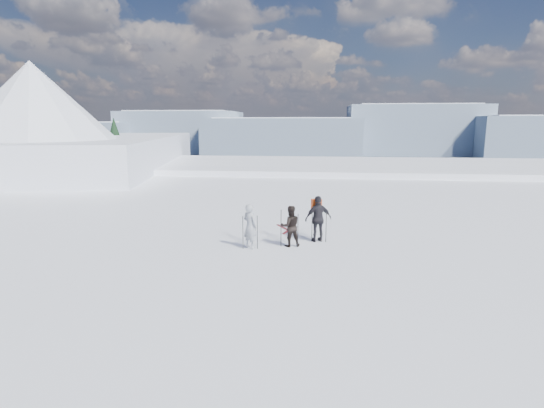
{
  "coord_description": "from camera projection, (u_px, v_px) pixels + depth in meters",
  "views": [
    {
      "loc": [
        -0.87,
        -12.22,
        4.48
      ],
      "look_at": [
        -2.58,
        3.0,
        1.51
      ],
      "focal_mm": 28.0,
      "sensor_mm": 36.0,
      "label": 1
    }
  ],
  "objects": [
    {
      "name": "skier_grey",
      "position": [
        250.0,
        226.0,
        15.15
      ],
      "size": [
        0.71,
        0.67,
        1.63
      ],
      "primitive_type": "imported",
      "rotation": [
        0.0,
        0.0,
        2.52
      ],
      "color": "#9398A1",
      "rests_on": "ground"
    },
    {
      "name": "ski_poles",
      "position": [
        287.0,
        229.0,
        15.5
      ],
      "size": [
        2.99,
        1.25,
        1.37
      ],
      "color": "black",
      "rests_on": "ground"
    },
    {
      "name": "far_mountain_range",
      "position": [
        349.0,
        133.0,
        454.48
      ],
      "size": [
        770.0,
        110.0,
        53.0
      ],
      "color": "slate",
      "rests_on": "ground"
    },
    {
      "name": "near_ridge",
      "position": [
        75.0,
        198.0,
        44.88
      ],
      "size": [
        31.37,
        35.68,
        25.62
      ],
      "color": "white",
      "rests_on": "ground"
    },
    {
      "name": "backpack",
      "position": [
        317.0,
        188.0,
        16.03
      ],
      "size": [
        0.42,
        0.33,
        0.49
      ],
      "primitive_type": "cube",
      "rotation": [
        0.0,
        0.0,
        3.49
      ],
      "color": "#F85017",
      "rests_on": "skier_pack"
    },
    {
      "name": "lake_basin",
      "position": [
        327.0,
        232.0,
        43.19
      ],
      "size": [
        820.0,
        820.0,
        71.62
      ],
      "color": "white",
      "rests_on": "ground"
    },
    {
      "name": "skier_dark",
      "position": [
        290.0,
        226.0,
        15.41
      ],
      "size": [
        0.87,
        0.76,
        1.51
      ],
      "primitive_type": "imported",
      "rotation": [
        0.0,
        0.0,
        3.43
      ],
      "color": "black",
      "rests_on": "ground"
    },
    {
      "name": "skier_pack",
      "position": [
        318.0,
        219.0,
        16.01
      ],
      "size": [
        1.12,
        0.75,
        1.76
      ],
      "primitive_type": "imported",
      "rotation": [
        0.0,
        0.0,
        3.49
      ],
      "color": "black",
      "rests_on": "ground"
    },
    {
      "name": "skis_loose",
      "position": [
        288.0,
        229.0,
        17.98
      ],
      "size": [
        0.97,
        1.68,
        0.03
      ],
      "color": "black",
      "rests_on": "ground"
    }
  ]
}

